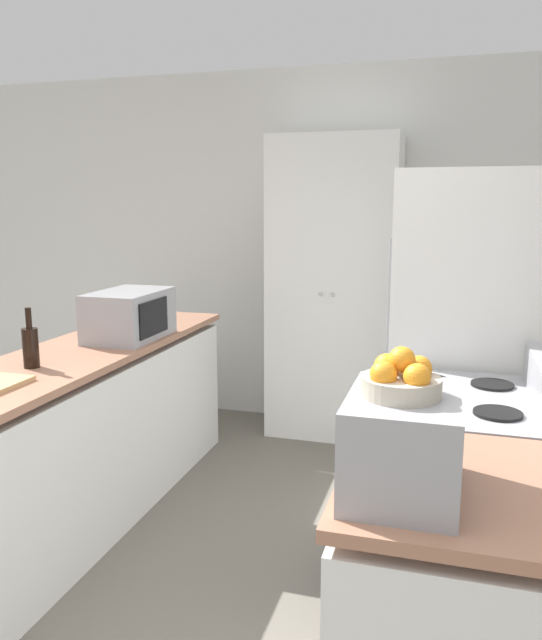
{
  "coord_description": "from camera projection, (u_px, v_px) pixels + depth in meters",
  "views": [
    {
      "loc": [
        0.89,
        -1.19,
        1.64
      ],
      "look_at": [
        0.0,
        1.84,
        1.05
      ],
      "focal_mm": 35.0,
      "sensor_mm": 36.0,
      "label": 1
    }
  ],
  "objects": [
    {
      "name": "toaster_oven",
      "position": [
        403.0,
        444.0,
        1.59
      ],
      "size": [
        0.29,
        0.39,
        0.26
      ],
      "color": "#939399",
      "rests_on": "counter_right"
    },
    {
      "name": "pantry_cabinet",
      "position": [
        334.0,
        290.0,
        4.37
      ],
      "size": [
        0.88,
        0.49,
        2.09
      ],
      "color": "white",
      "rests_on": "ground_plane"
    },
    {
      "name": "wall_back",
      "position": [
        329.0,
        250.0,
        4.61
      ],
      "size": [
        7.0,
        0.06,
        2.6
      ],
      "color": "silver",
      "rests_on": "ground_plane"
    },
    {
      "name": "stove",
      "position": [
        454.0,
        503.0,
        2.49
      ],
      "size": [
        0.66,
        0.77,
        1.07
      ],
      "color": "#9E9EA3",
      "rests_on": "ground_plane"
    },
    {
      "name": "wine_bottle",
      "position": [
        31.0,
        346.0,
        2.82
      ],
      "size": [
        0.07,
        0.07,
        0.28
      ],
      "color": "black",
      "rests_on": "counter_left"
    },
    {
      "name": "counter_left",
      "position": [
        73.0,
        444.0,
        3.16
      ],
      "size": [
        0.6,
        2.6,
        0.91
      ],
      "color": "silver",
      "rests_on": "ground_plane"
    },
    {
      "name": "refrigerator",
      "position": [
        469.0,
        354.0,
        3.13
      ],
      "size": [
        0.77,
        0.7,
        1.79
      ],
      "color": "white",
      "rests_on": "ground_plane"
    },
    {
      "name": "counter_right",
      "position": [
        444.0,
        633.0,
        1.77
      ],
      "size": [
        0.6,
        0.74,
        0.91
      ],
      "color": "silver",
      "rests_on": "ground_plane"
    },
    {
      "name": "microwave",
      "position": [
        130.0,
        315.0,
        3.43
      ],
      "size": [
        0.34,
        0.51,
        0.26
      ],
      "color": "#939399",
      "rests_on": "counter_left"
    },
    {
      "name": "fruit_bowl",
      "position": [
        401.0,
        379.0,
        1.55
      ],
      "size": [
        0.2,
        0.2,
        0.13
      ],
      "color": "#B2A893",
      "rests_on": "toaster_oven"
    }
  ]
}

